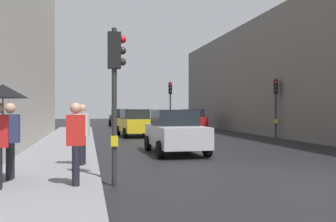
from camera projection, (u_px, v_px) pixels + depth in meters
ground_plane at (316, 178)px, 9.90m from camera, size 120.00×120.00×0.00m
sidewalk_kerb at (59, 154)px, 14.35m from camera, size 2.74×40.00×0.16m
building_facade_right at (333, 77)px, 27.42m from camera, size 12.00×35.98×8.13m
traffic_light_far_median at (170, 97)px, 28.77m from camera, size 0.24×0.43×3.86m
traffic_light_near_left at (115, 77)px, 8.82m from camera, size 0.43×0.24×3.67m
traffic_light_mid_street at (276, 97)px, 22.81m from camera, size 0.34×0.45×3.63m
car_yellow_taxi at (135, 123)px, 24.64m from camera, size 2.27×4.33×1.76m
car_red_sedan at (192, 119)px, 32.25m from camera, size 2.23×4.30×1.76m
car_silver_hatchback at (175, 131)px, 15.31m from camera, size 2.05×4.22×1.76m
car_dark_suv at (121, 118)px, 38.60m from camera, size 2.26×4.32×1.76m
pedestrian_with_umbrella at (1, 107)px, 7.73m from camera, size 1.00×1.00×2.14m
pedestrian_with_grey_backpack at (8, 136)px, 8.79m from camera, size 0.60×0.36×1.77m
pedestrian_with_black_backpack at (81, 130)px, 11.07m from camera, size 0.65×0.41×1.77m
pedestrian_in_red_jacket at (76, 140)px, 8.14m from camera, size 0.41×0.36×1.77m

